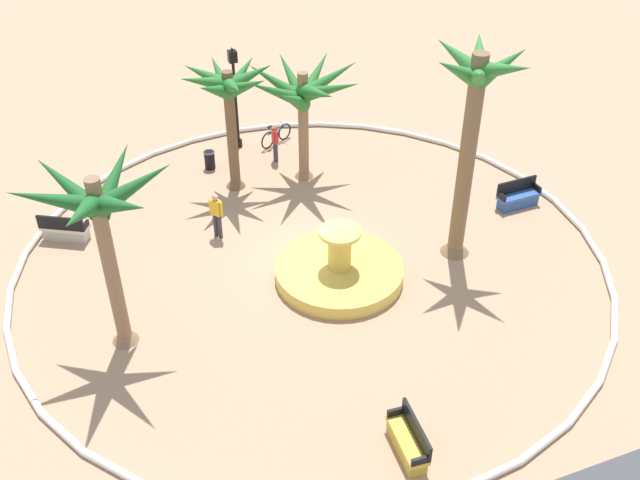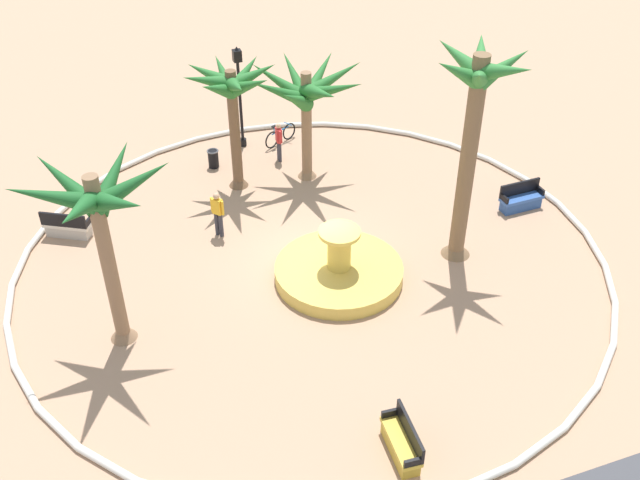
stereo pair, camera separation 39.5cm
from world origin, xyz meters
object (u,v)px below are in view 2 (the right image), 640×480
object	(u,v)px
palm_tree_by_curb	(98,213)
palm_tree_mid_plaza	(231,92)
fountain	(339,271)
bench_north	(521,200)
person_cyclist_photo	(218,212)
person_cyclist_helmet	(279,140)
bench_east	(68,227)
bicycle_red_frame	(280,135)
bench_west	(402,444)
lamppost	(239,89)
trash_bin	(213,158)
palm_tree_far_side	(307,93)
palm_tree_near_fountain	(474,117)

from	to	relation	value
palm_tree_by_curb	palm_tree_mid_plaza	bearing A→B (deg)	-126.79
palm_tree_by_curb	fountain	bearing A→B (deg)	-176.00
palm_tree_by_curb	bench_north	xyz separation A→B (m)	(-14.19, -1.96, -3.94)
person_cyclist_photo	person_cyclist_helmet	bearing A→B (deg)	-129.35
bench_east	bench_north	world-z (taller)	same
bench_north	person_cyclist_helmet	distance (m)	9.40
palm_tree_by_curb	bench_east	world-z (taller)	palm_tree_by_curb
fountain	bicycle_red_frame	bearing A→B (deg)	-95.66
palm_tree_by_curb	bench_west	distance (m)	9.36
fountain	bench_east	bearing A→B (deg)	-33.80
fountain	bicycle_red_frame	size ratio (longest dim) A/B	2.60
lamppost	bicycle_red_frame	size ratio (longest dim) A/B	2.72
bench_east	trash_bin	xyz separation A→B (m)	(-5.67, -2.84, 0.04)
palm_tree_far_side	bench_east	xyz separation A→B (m)	(8.87, 0.92, -3.10)
fountain	palm_tree_mid_plaza	size ratio (longest dim) A/B	0.83
bench_north	lamppost	size ratio (longest dim) A/B	0.38
palm_tree_near_fountain	lamppost	xyz separation A→B (m)	(4.64, -9.46, -2.49)
palm_tree_near_fountain	person_cyclist_helmet	bearing A→B (deg)	-65.24
palm_tree_mid_plaza	bicycle_red_frame	distance (m)	4.94
bench_west	lamppost	size ratio (longest dim) A/B	0.39
bench_east	person_cyclist_photo	bearing A→B (deg)	160.65
lamppost	person_cyclist_photo	distance (m)	6.46
bench_west	bicycle_red_frame	bearing A→B (deg)	-96.80
palm_tree_by_curb	trash_bin	world-z (taller)	palm_tree_by_curb
palm_tree_mid_plaza	bench_north	bearing A→B (deg)	151.65
fountain	bench_north	distance (m)	7.64
palm_tree_near_fountain	bicycle_red_frame	bearing A→B (deg)	-70.85
bicycle_red_frame	trash_bin	bearing A→B (deg)	17.03
fountain	palm_tree_far_side	distance (m)	6.98
fountain	person_cyclist_photo	world-z (taller)	fountain
bench_east	person_cyclist_photo	xyz separation A→B (m)	(-4.81, 1.69, 0.60)
person_cyclist_photo	palm_tree_by_curb	bearing A→B (deg)	46.92
bicycle_red_frame	person_cyclist_photo	xyz separation A→B (m)	(3.86, 5.45, 0.56)
lamppost	trash_bin	bearing A→B (deg)	40.25
palm_tree_by_curb	bicycle_red_frame	xyz separation A→B (m)	(-7.59, -9.44, -3.91)
bench_north	person_cyclist_helmet	xyz separation A→B (m)	(7.05, -6.19, 0.56)
fountain	trash_bin	xyz separation A→B (m)	(2.12, -8.05, 0.10)
palm_tree_mid_plaza	bicycle_red_frame	bearing A→B (deg)	-133.64
bench_north	lamppost	world-z (taller)	lamppost
palm_tree_by_curb	bench_west	xyz separation A→B (m)	(-5.72, 6.28, -3.94)
lamppost	trash_bin	size ratio (longest dim) A/B	5.77
bench_north	person_cyclist_photo	bearing A→B (deg)	-10.98
palm_tree_by_curb	bench_west	size ratio (longest dim) A/B	3.44
bench_west	lamppost	world-z (taller)	lamppost
bench_north	trash_bin	bearing A→B (deg)	-34.32
person_cyclist_helmet	person_cyclist_photo	size ratio (longest dim) A/B	0.96
person_cyclist_helmet	person_cyclist_photo	xyz separation A→B (m)	(3.41, 4.16, 0.04)
fountain	trash_bin	bearing A→B (deg)	-75.27
lamppost	trash_bin	distance (m)	2.88
palm_tree_far_side	lamppost	bearing A→B (deg)	-62.24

